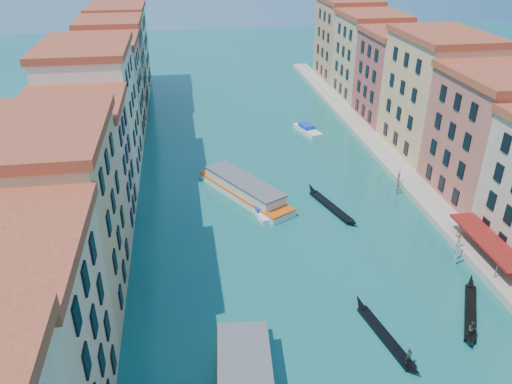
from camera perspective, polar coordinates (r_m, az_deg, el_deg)
The scene contains 9 objects.
left_bank_palazzos at distance 76.04m, azimuth -18.56°, elevation 6.51°, with size 12.80×128.40×21.00m.
right_bank_palazzos at distance 86.30m, azimuth 21.48°, elevation 8.53°, with size 12.80×128.40×21.00m.
quay at distance 86.01m, azimuth 15.77°, elevation 2.71°, with size 4.00×140.00×1.00m, color #9E957F.
vaporetto_far at distance 74.32m, azimuth -1.36°, elevation 0.35°, with size 12.74×18.12×2.74m.
gondola_fore at distance 52.37m, azimuth 14.54°, elevation -15.56°, with size 3.09×11.53×2.31m.
gondola_right at distance 57.62m, azimuth 23.32°, elevation -12.50°, with size 6.67×10.72×2.37m.
gondola_far at distance 72.52m, azimuth 8.47°, elevation -1.50°, with size 4.70×12.68×1.84m.
motorboat_mid at distance 70.21m, azimuth 0.48°, elevation -2.11°, with size 3.33×6.47×1.28m.
motorboat_far at distance 99.17m, azimuth 5.88°, elevation 7.11°, with size 4.43×7.99×1.58m.
Camera 1 is at (-12.49, -5.48, 35.71)m, focal length 35.00 mm.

